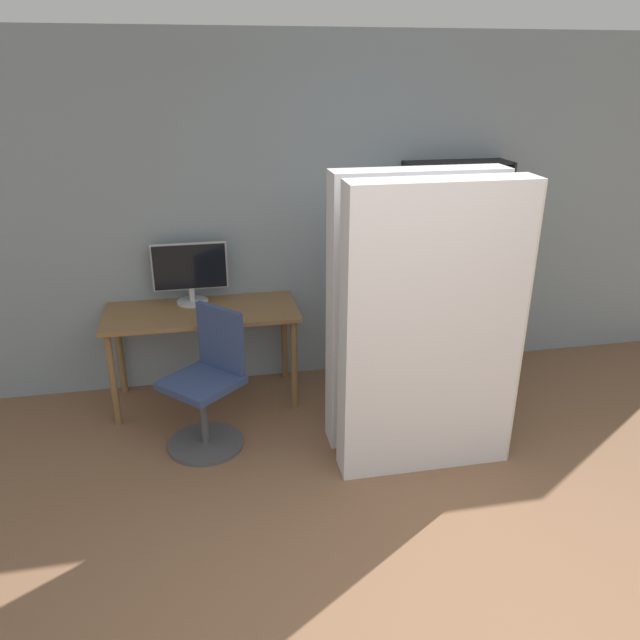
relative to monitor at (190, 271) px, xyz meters
The scene contains 7 objects.
wall_back 1.13m from the monitor, ahead, with size 8.00×0.06×2.70m.
desk 0.40m from the monitor, 71.09° to the right, with size 1.43×0.63×0.75m.
monitor is the anchor object (origin of this frame).
office_chair 1.02m from the monitor, 85.30° to the right, with size 0.62×0.62×0.96m.
bookshelf 2.00m from the monitor, ahead, with size 0.83×0.29×1.76m.
mattress_near 1.96m from the monitor, 42.93° to the right, with size 1.12×0.26×1.87m.
mattress_far 1.73m from the monitor, 33.91° to the right, with size 1.12×0.24×1.86m.
Camera 1 is at (-0.98, -1.60, 2.42)m, focal length 35.00 mm.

